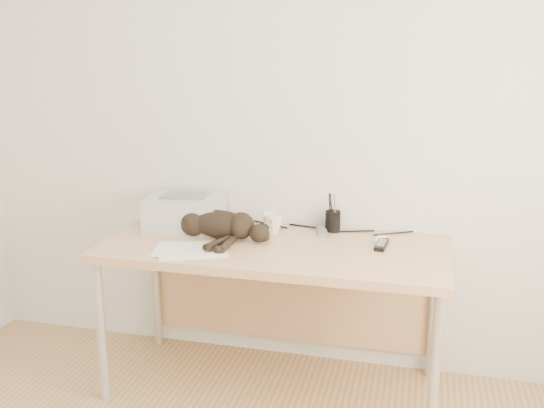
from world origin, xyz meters
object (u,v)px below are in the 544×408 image
(desk, at_px, (278,266))
(mug, at_px, (273,223))
(printer, at_px, (185,212))
(mouse, at_px, (380,237))
(cat, at_px, (215,225))
(pen_cup, at_px, (333,221))

(desk, height_order, mug, mug)
(printer, height_order, mouse, printer)
(mug, bearing_deg, cat, -148.71)
(cat, bearing_deg, printer, 157.36)
(printer, height_order, pen_cup, pen_cup)
(printer, distance_m, pen_cup, 0.75)
(mug, distance_m, pen_cup, 0.30)
(cat, height_order, pen_cup, pen_cup)
(cat, height_order, mouse, cat)
(desk, height_order, pen_cup, pen_cup)
(mug, xyz_separation_m, mouse, (0.53, -0.00, -0.03))
(desk, bearing_deg, printer, 170.57)
(pen_cup, bearing_deg, printer, -170.77)
(printer, distance_m, mug, 0.45)
(desk, bearing_deg, cat, -172.41)
(mug, relative_size, pen_cup, 0.53)
(cat, distance_m, mug, 0.29)
(mouse, bearing_deg, desk, -148.39)
(pen_cup, distance_m, mouse, 0.27)
(mug, bearing_deg, desk, -64.53)
(desk, relative_size, mug, 15.37)
(mug, xyz_separation_m, pen_cup, (0.29, 0.09, 0.01))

